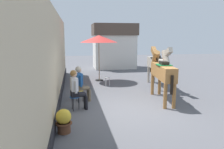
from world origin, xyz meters
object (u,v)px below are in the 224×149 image
Objects in this scene: saddled_horse_far at (158,64)px; cafe_parasol at (99,39)px; seated_visitor_near at (76,88)px; saddled_horse_near at (162,71)px; seated_visitor_far at (81,82)px; flower_planter_near at (64,120)px; spare_stool_white at (107,78)px.

saddled_horse_far is 1.16× the size of cafe_parasol.
saddled_horse_near reaches higher than seated_visitor_near.
saddled_horse_far reaches higher than seated_visitor_far.
saddled_horse_far is at bearing 47.02° from flower_planter_near.
seated_visitor_near is at bearing -105.20° from cafe_parasol.
spare_stool_white is (1.59, 3.55, -0.38)m from seated_visitor_near.
seated_visitor_near reaches higher than flower_planter_near.
spare_stool_white is at bearing 69.93° from flower_planter_near.
cafe_parasol is (1.73, 6.83, 2.03)m from flower_planter_near.
flower_planter_near is (-4.43, -4.75, -0.82)m from saddled_horse_far.
seated_visitor_near is 1.89m from flower_planter_near.
saddled_horse_near is 4.67× the size of flower_planter_near.
seated_visitor_near is 0.46× the size of saddled_horse_far.
seated_visitor_near is at bearing -168.53° from saddled_horse_near.
seated_visitor_far is at bearing -118.43° from spare_stool_white.
cafe_parasol reaches higher than saddled_horse_far.
spare_stool_white is (-2.47, 0.60, -0.76)m from saddled_horse_far.
saddled_horse_far reaches higher than flower_planter_near.
cafe_parasol is (-2.70, 2.08, 1.20)m from saddled_horse_far.
saddled_horse_near is at bearing -65.69° from cafe_parasol.
flower_planter_near is at bearing -101.40° from seated_visitor_near.
flower_planter_near is (-0.55, -2.75, -0.44)m from seated_visitor_far.
seated_visitor_far is at bearing -106.17° from cafe_parasol.
seated_visitor_far is at bearing -152.71° from saddled_horse_far.
saddled_horse_near is 4.92m from cafe_parasol.
spare_stool_white is (1.96, 5.35, 0.07)m from flower_planter_near.
saddled_horse_far is (4.06, 2.95, 0.38)m from seated_visitor_near.
seated_visitor_far is at bearing 78.76° from flower_planter_near.
seated_visitor_far is (0.18, 0.94, 0.00)m from seated_visitor_near.
saddled_horse_far is 3.61m from cafe_parasol.
seated_visitor_near is 5.45m from cafe_parasol.
spare_stool_white is (1.41, 2.60, -0.38)m from seated_visitor_far.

